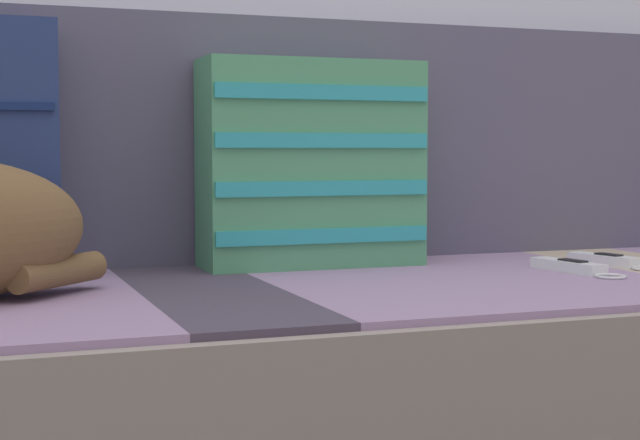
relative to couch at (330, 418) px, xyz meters
The scene contains 5 objects.
couch is the anchor object (origin of this frame).
sofa_backrest 0.55m from the couch, 90.00° to the left, with size 1.91×0.14×0.44m.
throw_pillow_striped 0.44m from the couch, 79.46° to the left, with size 0.38×0.14×0.36m.
game_remote_near 0.47m from the couch, ahead, with size 0.07×0.20×0.02m.
game_remote_far 0.57m from the couch, ahead, with size 0.09×0.19×0.02m.
Camera 1 is at (-0.54, -1.27, 0.64)m, focal length 55.00 mm.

